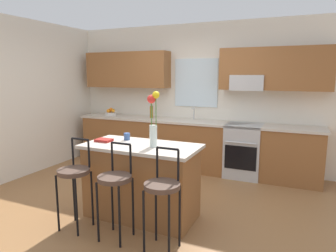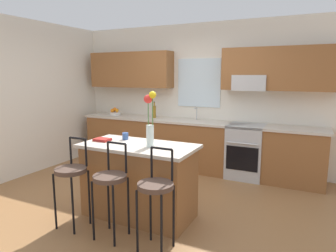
# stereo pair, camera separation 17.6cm
# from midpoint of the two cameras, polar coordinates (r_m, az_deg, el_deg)

# --- Properties ---
(ground_plane) EXTENTS (14.00, 14.00, 0.00)m
(ground_plane) POSITION_cam_midpoint_polar(r_m,az_deg,el_deg) (4.36, -4.91, -14.18)
(ground_plane) COLOR olive
(wall_left) EXTENTS (0.12, 4.60, 2.70)m
(wall_left) POSITION_cam_midpoint_polar(r_m,az_deg,el_deg) (5.89, -26.08, 4.73)
(wall_left) COLOR silver
(wall_left) RESTS_ON ground
(back_wall_assembly) EXTENTS (5.60, 0.50, 2.70)m
(back_wall_assembly) POSITION_cam_midpoint_polar(r_m,az_deg,el_deg) (5.80, 4.58, 7.22)
(back_wall_assembly) COLOR silver
(back_wall_assembly) RESTS_ON ground
(counter_run) EXTENTS (4.56, 0.64, 0.92)m
(counter_run) POSITION_cam_midpoint_polar(r_m,az_deg,el_deg) (5.68, 3.31, -3.48)
(counter_run) COLOR brown
(counter_run) RESTS_ON ground
(sink_faucet) EXTENTS (0.02, 0.13, 0.23)m
(sink_faucet) POSITION_cam_midpoint_polar(r_m,az_deg,el_deg) (5.71, 3.99, 2.64)
(sink_faucet) COLOR #B7BABC
(sink_faucet) RESTS_ON counter_run
(oven_range) EXTENTS (0.60, 0.64, 0.92)m
(oven_range) POSITION_cam_midpoint_polar(r_m,az_deg,el_deg) (5.40, 13.16, -4.49)
(oven_range) COLOR #B7BABC
(oven_range) RESTS_ON ground
(kitchen_island) EXTENTS (1.41, 0.71, 0.92)m
(kitchen_island) POSITION_cam_midpoint_polar(r_m,az_deg,el_deg) (3.82, -6.35, -10.22)
(kitchen_island) COLOR brown
(kitchen_island) RESTS_ON ground
(bar_stool_near) EXTENTS (0.36, 0.36, 1.04)m
(bar_stool_near) POSITION_cam_midpoint_polar(r_m,az_deg,el_deg) (3.65, -18.60, -8.83)
(bar_stool_near) COLOR black
(bar_stool_near) RESTS_ON ground
(bar_stool_middle) EXTENTS (0.36, 0.36, 1.04)m
(bar_stool_middle) POSITION_cam_midpoint_polar(r_m,az_deg,el_deg) (3.32, -11.44, -10.38)
(bar_stool_middle) COLOR black
(bar_stool_middle) RESTS_ON ground
(bar_stool_far) EXTENTS (0.36, 0.36, 1.04)m
(bar_stool_far) POSITION_cam_midpoint_polar(r_m,az_deg,el_deg) (3.05, -2.76, -12.03)
(bar_stool_far) COLOR black
(bar_stool_far) RESTS_ON ground
(flower_vase) EXTENTS (0.15, 0.10, 0.65)m
(flower_vase) POSITION_cam_midpoint_polar(r_m,az_deg,el_deg) (3.51, -4.23, 1.21)
(flower_vase) COLOR silver
(flower_vase) RESTS_ON kitchen_island
(mug_ceramic) EXTENTS (0.08, 0.08, 0.09)m
(mug_ceramic) POSITION_cam_midpoint_polar(r_m,az_deg,el_deg) (3.98, -9.01, -1.97)
(mug_ceramic) COLOR #33518C
(mug_ceramic) RESTS_ON kitchen_island
(cookbook) EXTENTS (0.20, 0.15, 0.03)m
(cookbook) POSITION_cam_midpoint_polar(r_m,az_deg,el_deg) (3.95, -13.25, -2.63)
(cookbook) COLOR maroon
(cookbook) RESTS_ON kitchen_island
(fruit_bowl_oranges) EXTENTS (0.24, 0.24, 0.16)m
(fruit_bowl_oranges) POSITION_cam_midpoint_polar(r_m,az_deg,el_deg) (6.41, -11.45, 2.47)
(fruit_bowl_oranges) COLOR silver
(fruit_bowl_oranges) RESTS_ON counter_run
(bottle_olive_oil) EXTENTS (0.06, 0.06, 0.32)m
(bottle_olive_oil) POSITION_cam_midpoint_polar(r_m,az_deg,el_deg) (5.91, -3.99, 2.75)
(bottle_olive_oil) COLOR olive
(bottle_olive_oil) RESTS_ON counter_run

